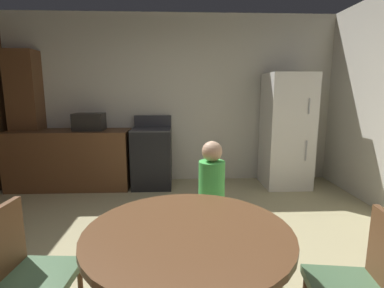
{
  "coord_description": "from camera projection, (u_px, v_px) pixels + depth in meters",
  "views": [
    {
      "loc": [
        0.1,
        -2.07,
        1.49
      ],
      "look_at": [
        0.24,
        1.06,
        0.92
      ],
      "focal_mm": 27.37,
      "sensor_mm": 36.0,
      "label": 1
    }
  ],
  "objects": [
    {
      "name": "ground_plane",
      "position": [
        167.0,
        284.0,
        2.3
      ],
      "size": [
        14.0,
        14.0,
        0.0
      ],
      "primitive_type": "plane",
      "color": "tan"
    },
    {
      "name": "wall_back",
      "position": [
        172.0,
        100.0,
        4.84
      ],
      "size": [
        5.56,
        0.12,
        2.7
      ],
      "primitive_type": "cube",
      "color": "beige",
      "rests_on": "ground"
    },
    {
      "name": "kitchen_counter",
      "position": [
        71.0,
        159.0,
        4.53
      ],
      "size": [
        1.81,
        0.6,
        0.9
      ],
      "primitive_type": "cube",
      "color": "brown",
      "rests_on": "ground"
    },
    {
      "name": "pantry_column",
      "position": [
        28.0,
        120.0,
        4.57
      ],
      "size": [
        0.44,
        0.36,
        2.1
      ],
      "primitive_type": "cube",
      "color": "brown",
      "rests_on": "ground"
    },
    {
      "name": "oven_range",
      "position": [
        152.0,
        157.0,
        4.59
      ],
      "size": [
        0.6,
        0.6,
        1.1
      ],
      "color": "black",
      "rests_on": "ground"
    },
    {
      "name": "refrigerator",
      "position": [
        287.0,
        131.0,
        4.56
      ],
      "size": [
        0.68,
        0.68,
        1.76
      ],
      "color": "white",
      "rests_on": "ground"
    },
    {
      "name": "microwave",
      "position": [
        89.0,
        122.0,
        4.44
      ],
      "size": [
        0.44,
        0.32,
        0.26
      ],
      "primitive_type": "cube",
      "color": "black",
      "rests_on": "kitchen_counter"
    },
    {
      "name": "dining_table",
      "position": [
        188.0,
        258.0,
        1.59
      ],
      "size": [
        1.12,
        1.12,
        0.76
      ],
      "color": "brown",
      "rests_on": "ground"
    },
    {
      "name": "chair_west",
      "position": [
        24.0,
        271.0,
        1.63
      ],
      "size": [
        0.43,
        0.43,
        0.87
      ],
      "rotation": [
        0.0,
        0.0,
        6.21
      ],
      "color": "brown",
      "rests_on": "ground"
    },
    {
      "name": "chair_east",
      "position": [
        364.0,
        284.0,
        1.52
      ],
      "size": [
        0.45,
        0.45,
        0.87
      ],
      "rotation": [
        0.0,
        0.0,
        3.0
      ],
      "color": "brown",
      "rests_on": "ground"
    },
    {
      "name": "person_child",
      "position": [
        211.0,
        201.0,
        2.47
      ],
      "size": [
        0.27,
        0.27,
        1.09
      ],
      "rotation": [
        0.0,
        0.0,
        4.46
      ],
      "color": "#665B51",
      "rests_on": "ground"
    }
  ]
}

